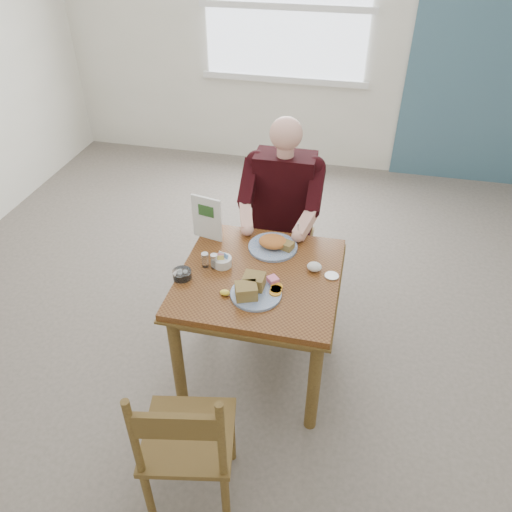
% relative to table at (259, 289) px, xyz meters
% --- Properties ---
extents(floor, '(6.00, 6.00, 0.00)m').
position_rel_table_xyz_m(floor, '(0.00, 0.00, -0.64)').
color(floor, '#60584E').
rests_on(floor, ground).
extents(wall_back, '(5.50, 0.00, 5.50)m').
position_rel_table_xyz_m(wall_back, '(0.00, 3.00, 0.76)').
color(wall_back, white).
rests_on(wall_back, ground).
extents(accent_panel, '(1.60, 0.02, 2.80)m').
position_rel_table_xyz_m(accent_panel, '(1.60, 2.98, 0.76)').
color(accent_panel, '#42687B').
rests_on(accent_panel, ground).
extents(lemon_wedge, '(0.07, 0.06, 0.03)m').
position_rel_table_xyz_m(lemon_wedge, '(-0.14, -0.22, 0.13)').
color(lemon_wedge, yellow).
rests_on(lemon_wedge, table).
extents(napkin, '(0.10, 0.08, 0.05)m').
position_rel_table_xyz_m(napkin, '(0.30, 0.10, 0.14)').
color(napkin, white).
rests_on(napkin, table).
extents(metal_dish, '(0.10, 0.10, 0.01)m').
position_rel_table_xyz_m(metal_dish, '(0.40, 0.07, 0.12)').
color(metal_dish, silver).
rests_on(metal_dish, table).
extents(window, '(1.72, 0.04, 1.42)m').
position_rel_table_xyz_m(window, '(-0.40, 2.97, 0.96)').
color(window, white).
rests_on(window, wall_back).
extents(table, '(0.92, 0.92, 0.75)m').
position_rel_table_xyz_m(table, '(0.00, 0.00, 0.00)').
color(table, brown).
rests_on(table, ground).
extents(chair_far, '(0.42, 0.42, 0.95)m').
position_rel_table_xyz_m(chair_far, '(0.00, 0.80, -0.16)').
color(chair_far, brown).
rests_on(chair_far, ground).
extents(chair_near, '(0.49, 0.49, 0.95)m').
position_rel_table_xyz_m(chair_near, '(-0.13, -0.95, -0.16)').
color(chair_near, brown).
rests_on(chair_near, ground).
extents(diner, '(0.53, 0.56, 1.39)m').
position_rel_table_xyz_m(diner, '(0.00, 0.71, 0.17)').
color(diner, gray).
rests_on(diner, chair_far).
extents(near_plate, '(0.33, 0.33, 0.09)m').
position_rel_table_xyz_m(near_plate, '(0.01, -0.17, 0.15)').
color(near_plate, white).
rests_on(near_plate, table).
extents(far_plate, '(0.39, 0.39, 0.08)m').
position_rel_table_xyz_m(far_plate, '(0.03, 0.27, 0.14)').
color(far_plate, white).
rests_on(far_plate, table).
extents(caddy, '(0.13, 0.13, 0.08)m').
position_rel_table_xyz_m(caddy, '(-0.23, 0.03, 0.14)').
color(caddy, white).
rests_on(caddy, table).
extents(shakers, '(0.09, 0.04, 0.09)m').
position_rel_table_xyz_m(shakers, '(-0.29, 0.00, 0.16)').
color(shakers, white).
rests_on(shakers, table).
extents(creamer, '(0.14, 0.14, 0.05)m').
position_rel_table_xyz_m(creamer, '(-0.42, -0.13, 0.14)').
color(creamer, white).
rests_on(creamer, table).
extents(menu, '(0.20, 0.06, 0.29)m').
position_rel_table_xyz_m(menu, '(-0.39, 0.28, 0.26)').
color(menu, white).
rests_on(menu, table).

